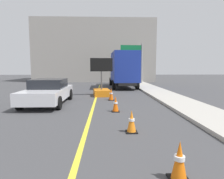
{
  "coord_description": "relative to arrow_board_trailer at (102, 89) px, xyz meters",
  "views": [
    {
      "loc": [
        0.61,
        1.36,
        1.99
      ],
      "look_at": [
        0.82,
        7.14,
        1.35
      ],
      "focal_mm": 31.1,
      "sensor_mm": 36.0,
      "label": 1
    }
  ],
  "objects": [
    {
      "name": "far_building_block",
      "position": [
        -1.27,
        18.05,
        3.99
      ],
      "size": [
        17.49,
        9.38,
        8.94
      ],
      "primitive_type": "cube",
      "color": "gray",
      "rests_on": "ground"
    },
    {
      "name": "traffic_cone_near_sign",
      "position": [
        1.56,
        -10.77,
        -0.12
      ],
      "size": [
        0.36,
        0.36,
        0.73
      ],
      "color": "black",
      "rests_on": "ground"
    },
    {
      "name": "highway_guide_sign",
      "position": [
        4.09,
        10.21,
        2.94
      ],
      "size": [
        2.78,
        0.32,
        5.0
      ],
      "color": "gray",
      "rests_on": "ground"
    },
    {
      "name": "traffic_cone_curbside",
      "position": [
        0.63,
        -2.1,
        -0.1
      ],
      "size": [
        0.36,
        0.36,
        0.77
      ],
      "color": "black",
      "rests_on": "ground"
    },
    {
      "name": "lane_center_stripe",
      "position": [
        -0.36,
        -9.35,
        -0.48
      ],
      "size": [
        0.14,
        36.0,
        0.01
      ],
      "primitive_type": "cube",
      "color": "yellow",
      "rests_on": "ground"
    },
    {
      "name": "traffic_cone_far_lane",
      "position": [
        0.73,
        -5.28,
        -0.13
      ],
      "size": [
        0.36,
        0.36,
        0.72
      ],
      "color": "black",
      "rests_on": "ground"
    },
    {
      "name": "box_truck",
      "position": [
        2.11,
        5.75,
        1.4
      ],
      "size": [
        2.66,
        6.96,
        3.52
      ],
      "color": "black",
      "rests_on": "ground"
    },
    {
      "name": "traffic_cone_mid_lane",
      "position": [
        1.07,
        -8.16,
        -0.14
      ],
      "size": [
        0.36,
        0.36,
        0.7
      ],
      "color": "black",
      "rests_on": "ground"
    },
    {
      "name": "pickup_car",
      "position": [
        -2.9,
        -3.16,
        0.22
      ],
      "size": [
        2.07,
        4.63,
        1.38
      ],
      "color": "silver",
      "rests_on": "ground"
    },
    {
      "name": "arrow_board_trailer",
      "position": [
        0.0,
        0.0,
        0.0
      ],
      "size": [
        1.6,
        1.91,
        2.7
      ],
      "color": "orange",
      "rests_on": "ground"
    }
  ]
}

